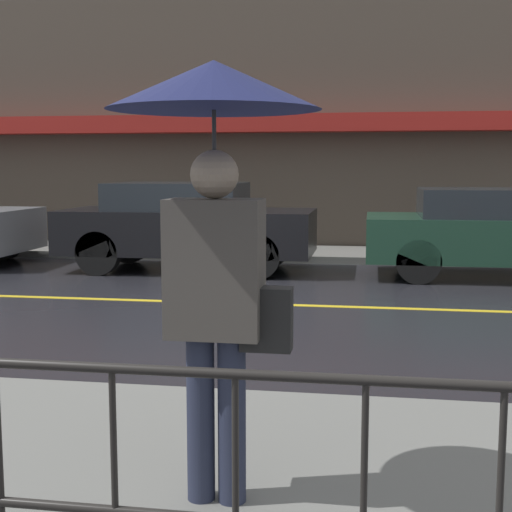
{
  "coord_description": "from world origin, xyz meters",
  "views": [
    {
      "loc": [
        1.94,
        -8.83,
        1.75
      ],
      "look_at": [
        0.87,
        -2.26,
        0.91
      ],
      "focal_mm": 50.0,
      "sensor_mm": 36.0,
      "label": 1
    }
  ],
  "objects": [
    {
      "name": "car_black",
      "position": [
        -1.14,
        2.76,
        0.77
      ],
      "size": [
        4.2,
        1.73,
        1.48
      ],
      "color": "black",
      "rests_on": "ground_plane"
    },
    {
      "name": "lane_marking",
      "position": [
        0.0,
        0.0,
        0.0
      ],
      "size": [
        25.2,
        0.12,
        0.01
      ],
      "color": "gold",
      "rests_on": "ground_plane"
    },
    {
      "name": "building_storefront",
      "position": [
        0.0,
        5.88,
        2.62
      ],
      "size": [
        28.0,
        0.85,
        5.25
      ],
      "color": "#4C4238",
      "rests_on": "ground_plane"
    },
    {
      "name": "ground_plane",
      "position": [
        0.0,
        0.0,
        0.0
      ],
      "size": [
        80.0,
        80.0,
        0.0
      ],
      "primitive_type": "plane",
      "color": "black"
    },
    {
      "name": "sidewalk_far",
      "position": [
        0.0,
        4.82,
        0.07
      ],
      "size": [
        28.0,
        1.88,
        0.13
      ],
      "color": "slate",
      "rests_on": "ground_plane"
    },
    {
      "name": "pedestrian",
      "position": [
        1.22,
        -5.6,
        1.75
      ],
      "size": [
        0.99,
        0.99,
        2.09
      ],
      "rotation": [
        0.0,
        0.0,
        3.14
      ],
      "color": "#23283D",
      "rests_on": "sidewalk_near"
    },
    {
      "name": "sidewalk_near",
      "position": [
        0.0,
        -5.36,
        0.07
      ],
      "size": [
        28.0,
        2.94,
        0.13
      ],
      "color": "slate",
      "rests_on": "ground_plane"
    },
    {
      "name": "car_dark_green",
      "position": [
        3.88,
        2.76,
        0.73
      ],
      "size": [
        4.11,
        1.81,
        1.4
      ],
      "color": "#193828",
      "rests_on": "ground_plane"
    }
  ]
}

